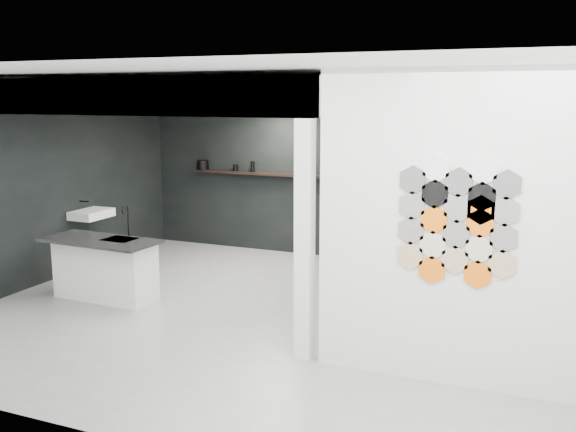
# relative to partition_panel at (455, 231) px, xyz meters

# --- Properties ---
(floor) EXTENTS (7.00, 6.00, 0.01)m
(floor) POSITION_rel_partition_panel_xyz_m (-2.23, 1.00, -1.40)
(floor) COLOR slate
(partition_panel) EXTENTS (2.45, 0.15, 2.80)m
(partition_panel) POSITION_rel_partition_panel_xyz_m (0.00, 0.00, 0.00)
(partition_panel) COLOR silver
(partition_panel) RESTS_ON floor
(bay_clad_back) EXTENTS (4.40, 0.04, 2.35)m
(bay_clad_back) POSITION_rel_partition_panel_xyz_m (-3.52, 3.97, -0.22)
(bay_clad_back) COLOR black
(bay_clad_back) RESTS_ON floor
(bay_clad_left) EXTENTS (0.04, 4.00, 2.35)m
(bay_clad_left) POSITION_rel_partition_panel_xyz_m (-5.70, 2.00, -0.22)
(bay_clad_left) COLOR black
(bay_clad_left) RESTS_ON floor
(bulkhead) EXTENTS (4.40, 4.00, 0.40)m
(bulkhead) POSITION_rel_partition_panel_xyz_m (-3.52, 2.00, 1.15)
(bulkhead) COLOR silver
(bulkhead) RESTS_ON corner_column
(corner_column) EXTENTS (0.16, 0.16, 2.35)m
(corner_column) POSITION_rel_partition_panel_xyz_m (-1.41, 0.00, -0.22)
(corner_column) COLOR silver
(corner_column) RESTS_ON floor
(fascia_beam) EXTENTS (4.40, 0.16, 0.40)m
(fascia_beam) POSITION_rel_partition_panel_xyz_m (-3.52, 0.08, 1.15)
(fascia_beam) COLOR silver
(fascia_beam) RESTS_ON corner_column
(wall_basin) EXTENTS (0.40, 0.60, 0.12)m
(wall_basin) POSITION_rel_partition_panel_xyz_m (-5.46, 1.80, -0.55)
(wall_basin) COLOR silver
(wall_basin) RESTS_ON bay_clad_left
(display_shelf) EXTENTS (3.00, 0.15, 0.04)m
(display_shelf) POSITION_rel_partition_panel_xyz_m (-3.43, 3.87, -0.10)
(display_shelf) COLOR black
(display_shelf) RESTS_ON bay_clad_back
(kitchen_island) EXTENTS (1.53, 0.73, 1.21)m
(kitchen_island) POSITION_rel_partition_panel_xyz_m (-4.42, 0.76, -0.99)
(kitchen_island) COLOR silver
(kitchen_island) RESTS_ON floor
(stockpot) EXTENTS (0.26, 0.26, 0.16)m
(stockpot) POSITION_rel_partition_panel_xyz_m (-4.78, 3.87, -0.00)
(stockpot) COLOR black
(stockpot) RESTS_ON display_shelf
(kettle) EXTENTS (0.20, 0.20, 0.15)m
(kettle) POSITION_rel_partition_panel_xyz_m (-2.24, 3.87, -0.01)
(kettle) COLOR black
(kettle) RESTS_ON display_shelf
(glass_bowl) EXTENTS (0.16, 0.16, 0.10)m
(glass_bowl) POSITION_rel_partition_panel_xyz_m (-2.08, 3.87, -0.03)
(glass_bowl) COLOR gray
(glass_bowl) RESTS_ON display_shelf
(glass_vase) EXTENTS (0.11, 0.11, 0.12)m
(glass_vase) POSITION_rel_partition_panel_xyz_m (-2.08, 3.87, -0.02)
(glass_vase) COLOR gray
(glass_vase) RESTS_ON display_shelf
(bottle_dark) EXTENTS (0.08, 0.08, 0.18)m
(bottle_dark) POSITION_rel_partition_panel_xyz_m (-3.84, 3.87, 0.01)
(bottle_dark) COLOR black
(bottle_dark) RESTS_ON display_shelf
(utensil_cup) EXTENTS (0.11, 0.11, 0.11)m
(utensil_cup) POSITION_rel_partition_panel_xyz_m (-4.15, 3.87, -0.03)
(utensil_cup) COLOR black
(utensil_cup) RESTS_ON display_shelf
(hex_tile_cluster) EXTENTS (1.04, 0.02, 1.16)m
(hex_tile_cluster) POSITION_rel_partition_panel_xyz_m (0.03, -0.09, 0.10)
(hex_tile_cluster) COLOR tan
(hex_tile_cluster) RESTS_ON partition_panel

